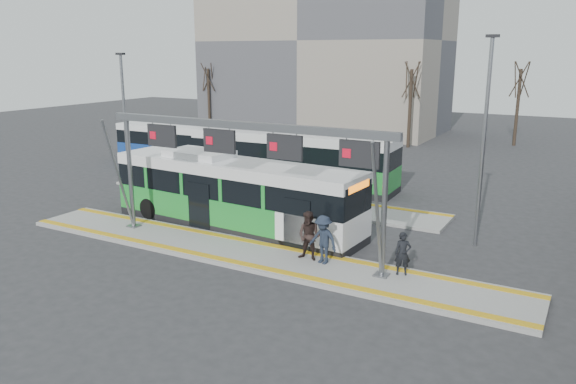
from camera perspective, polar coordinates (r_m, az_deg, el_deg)
name	(u,v)px	position (r m, az deg, el deg)	size (l,w,h in m)	color
ground	(249,256)	(22.75, -4.02, -6.48)	(120.00, 120.00, 0.00)	#2D2D30
platform_main	(249,254)	(22.73, -4.02, -6.30)	(22.00, 3.00, 0.15)	gray
platform_second	(267,198)	(31.23, -2.15, -0.59)	(20.00, 3.00, 0.15)	gray
tactile_main	(249,252)	(22.70, -4.02, -6.10)	(22.00, 2.65, 0.02)	gold
tactile_second	(277,192)	(32.16, -1.09, 0.01)	(20.00, 0.35, 0.02)	gold
gantry	(243,149)	(22.02, -4.61, 4.42)	(13.00, 1.68, 5.20)	slate
apartment_block	(325,39)	(59.64, 3.75, 15.23)	(24.50, 12.50, 18.40)	gray
hero_bus	(234,194)	(25.98, -5.48, -0.25)	(12.66, 3.41, 3.44)	black
bg_bus_green	(292,159)	(34.20, 0.39, 3.32)	(13.01, 3.22, 3.23)	black
bg_bus_blue	(185,145)	(41.41, -10.42, 4.69)	(10.86, 2.76, 2.81)	black
passenger_a	(403,254)	(20.63, 11.59, -6.16)	(0.58, 0.38, 1.58)	black
passenger_b	(309,236)	(21.58, 2.17, -4.48)	(0.93, 0.73, 1.92)	#2D211E
passenger_c	(323,240)	(21.27, 3.59, -4.85)	(1.21, 0.70, 1.88)	#1D2534
tree_left	(411,80)	(48.76, 12.42, 11.02)	(1.40, 1.40, 7.45)	#382B21
tree_mid	(520,80)	(52.52, 22.52, 10.48)	(1.40, 1.40, 7.43)	#382B21
tree_far	(208,77)	(59.67, -8.11, 11.46)	(1.40, 1.40, 7.11)	#382B21
lamp_west	(125,121)	(32.97, -16.23, 6.95)	(0.50, 0.25, 7.92)	slate
lamp_east	(484,139)	(24.12, 19.29, 5.14)	(0.50, 0.25, 8.63)	slate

